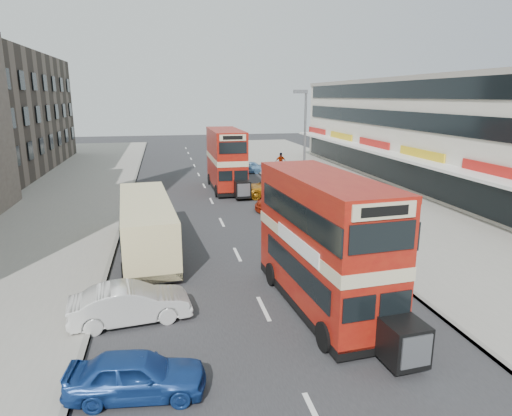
{
  "coord_description": "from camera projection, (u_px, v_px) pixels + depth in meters",
  "views": [
    {
      "loc": [
        -3.37,
        -12.91,
        7.7
      ],
      "look_at": [
        0.81,
        7.31,
        2.53
      ],
      "focal_mm": 31.45,
      "sensor_mm": 36.0,
      "label": 1
    }
  ],
  "objects": [
    {
      "name": "car_right_a",
      "position": [
        290.0,
        200.0,
        30.89
      ],
      "size": [
        4.97,
        2.23,
        1.41
      ],
      "primitive_type": "imported",
      "rotation": [
        0.0,
        0.0,
        -1.52
      ],
      "color": "#A92A10",
      "rests_on": "ground"
    },
    {
      "name": "coach",
      "position": [
        146.0,
        224.0,
        22.48
      ],
      "size": [
        3.14,
        9.66,
        2.52
      ],
      "rotation": [
        0.0,
        0.0,
        0.08
      ],
      "color": "black",
      "rests_on": "ground"
    },
    {
      "name": "car_left_near",
      "position": [
        136.0,
        375.0,
        11.73
      ],
      "size": [
        3.77,
        1.86,
        1.24
      ],
      "primitive_type": "imported",
      "rotation": [
        0.0,
        0.0,
        1.46
      ],
      "color": "navy",
      "rests_on": "ground"
    },
    {
      "name": "pedestrian_near",
      "position": [
        334.0,
        198.0,
        30.1
      ],
      "size": [
        0.82,
        0.76,
        1.84
      ],
      "primitive_type": "imported",
      "rotation": [
        0.0,
        0.0,
        3.75
      ],
      "color": "gray",
      "rests_on": "pavement_right"
    },
    {
      "name": "car_left_front",
      "position": [
        130.0,
        304.0,
        15.6
      ],
      "size": [
        4.28,
        1.95,
        1.36
      ],
      "primitive_type": "imported",
      "rotation": [
        0.0,
        0.0,
        1.7
      ],
      "color": "silver",
      "rests_on": "ground"
    },
    {
      "name": "bus_second",
      "position": [
        226.0,
        159.0,
        37.43
      ],
      "size": [
        2.46,
        8.83,
        4.86
      ],
      "rotation": [
        0.0,
        0.0,
        3.15
      ],
      "color": "black",
      "rests_on": "ground"
    },
    {
      "name": "pedestrian_far",
      "position": [
        281.0,
        162.0,
        46.07
      ],
      "size": [
        1.14,
        0.52,
        1.92
      ],
      "primitive_type": "imported",
      "rotation": [
        0.0,
        0.0,
        -0.04
      ],
      "color": "gray",
      "rests_on": "pavement_right"
    },
    {
      "name": "car_right_b",
      "position": [
        270.0,
        188.0,
        35.12
      ],
      "size": [
        5.02,
        2.49,
        1.37
      ],
      "primitive_type": "imported",
      "rotation": [
        0.0,
        0.0,
        -1.53
      ],
      "color": "orange",
      "rests_on": "ground"
    },
    {
      "name": "cyclist",
      "position": [
        283.0,
        199.0,
        31.75
      ],
      "size": [
        0.67,
        1.75,
        1.94
      ],
      "rotation": [
        0.0,
        0.0,
        -0.04
      ],
      "color": "gray",
      "rests_on": "ground"
    },
    {
      "name": "pavement_left",
      "position": [
        41.0,
        208.0,
        31.42
      ],
      "size": [
        12.0,
        90.0,
        0.15
      ],
      "primitive_type": "cube",
      "color": "gray",
      "rests_on": "ground"
    },
    {
      "name": "car_right_c",
      "position": [
        246.0,
        167.0,
        45.84
      ],
      "size": [
        3.67,
        1.65,
        1.22
      ],
      "primitive_type": "imported",
      "rotation": [
        0.0,
        0.0,
        -1.63
      ],
      "color": "#6094C1",
      "rests_on": "ground"
    },
    {
      "name": "pavement_right",
      "position": [
        360.0,
        193.0,
        36.14
      ],
      "size": [
        12.0,
        90.0,
        0.15
      ],
      "primitive_type": "cube",
      "color": "gray",
      "rests_on": "ground"
    },
    {
      "name": "bus_main",
      "position": [
        324.0,
        243.0,
        16.24
      ],
      "size": [
        3.07,
        8.82,
        4.82
      ],
      "rotation": [
        0.0,
        0.0,
        3.22
      ],
      "color": "black",
      "rests_on": "ground"
    },
    {
      "name": "kerb_left",
      "position": [
        128.0,
        204.0,
        32.58
      ],
      "size": [
        0.2,
        90.0,
        0.16
      ],
      "primitive_type": "cube",
      "color": "gray",
      "rests_on": "ground"
    },
    {
      "name": "kerb_right",
      "position": [
        289.0,
        197.0,
        34.98
      ],
      "size": [
        0.2,
        90.0,
        0.16
      ],
      "primitive_type": "cube",
      "color": "gray",
      "rests_on": "ground"
    },
    {
      "name": "street_lamp",
      "position": [
        304.0,
        138.0,
        32.02
      ],
      "size": [
        1.0,
        0.2,
        8.12
      ],
      "color": "slate",
      "rests_on": "ground"
    },
    {
      "name": "commercial_row",
      "position": [
        439.0,
        132.0,
        38.48
      ],
      "size": [
        9.9,
        46.2,
        9.3
      ],
      "color": "beige",
      "rests_on": "ground"
    },
    {
      "name": "road_surface",
      "position": [
        211.0,
        201.0,
        33.8
      ],
      "size": [
        12.0,
        90.0,
        0.01
      ],
      "primitive_type": "cube",
      "color": "#28282B",
      "rests_on": "ground"
    },
    {
      "name": "ground",
      "position": [
        277.0,
        336.0,
        14.8
      ],
      "size": [
        160.0,
        160.0,
        0.0
      ],
      "primitive_type": "plane",
      "color": "#28282B",
      "rests_on": "ground"
    }
  ]
}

